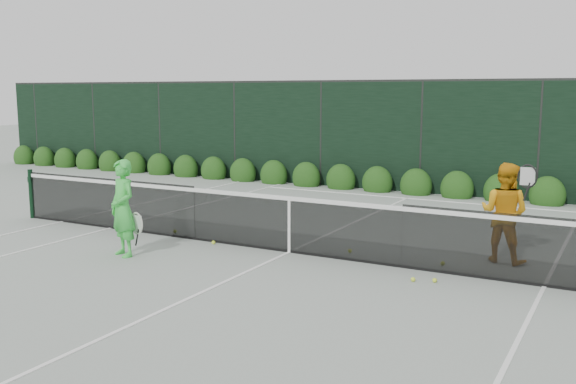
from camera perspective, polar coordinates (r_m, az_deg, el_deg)
The scene contains 8 objects.
ground at distance 11.08m, azimuth 0.12°, elevation -5.40°, with size 80.00×80.00×0.00m, color gray.
tennis_net at distance 10.97m, azimuth 0.01°, elevation -2.70°, with size 12.90×0.10×1.07m.
player_woman at distance 11.05m, azimuth -14.46°, elevation -1.41°, with size 0.70×0.57×1.63m.
player_man at distance 10.91m, azimuth 18.68°, elevation -1.74°, with size 0.95×0.75×1.62m.
court_lines at distance 11.08m, azimuth 0.12°, elevation -5.37°, with size 11.03×23.83×0.01m.
windscreen_fence at distance 8.53m, azimuth -8.57°, elevation 0.55°, with size 32.00×21.07×3.06m.
hedge_row at distance 17.54m, azimuth 11.30°, elevation 0.55°, with size 31.66×0.65×0.94m.
tennis_balls at distance 10.74m, azimuth 3.50°, elevation -5.69°, with size 5.46×1.19×0.07m.
Camera 1 is at (5.10, -9.44, 2.75)m, focal length 40.00 mm.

